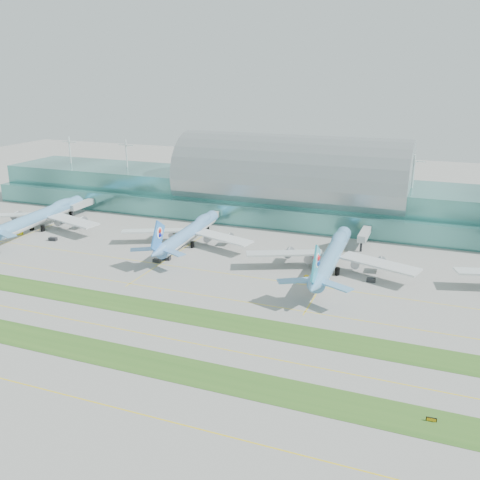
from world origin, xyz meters
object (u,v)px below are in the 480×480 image
at_px(taxiway_sign_east, 431,420).
at_px(terminal, 291,191).
at_px(airliner_b, 190,231).
at_px(airliner_a, 42,215).
at_px(airliner_c, 332,254).

bearing_deg(taxiway_sign_east, terminal, 113.32).
relative_size(terminal, airliner_b, 4.81).
height_order(terminal, taxiway_sign_east, terminal).
bearing_deg(terminal, taxiway_sign_east, -63.62).
xyz_separation_m(terminal, taxiway_sign_east, (77.27, -155.79, -13.74)).
relative_size(terminal, taxiway_sign_east, 144.76).
bearing_deg(airliner_a, taxiway_sign_east, -31.50).
bearing_deg(airliner_a, airliner_b, -2.80).
distance_m(airliner_a, taxiway_sign_east, 206.25).
relative_size(airliner_a, airliner_c, 1.03).
relative_size(airliner_a, taxiway_sign_east, 33.46).
bearing_deg(airliner_b, airliner_a, 179.03).
height_order(terminal, airliner_c, terminal).
relative_size(airliner_a, airliner_b, 1.11).
bearing_deg(airliner_c, airliner_b, 169.56).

